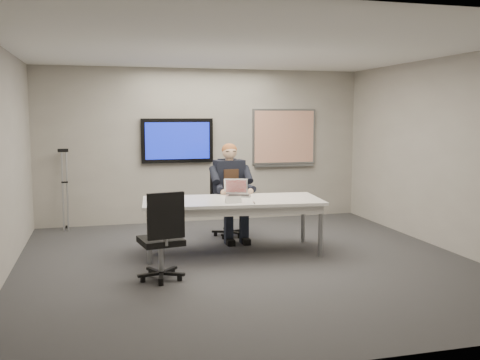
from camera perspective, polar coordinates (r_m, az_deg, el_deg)
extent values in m
cube|color=#333335|center=(7.22, 0.81, -8.81)|extent=(6.00, 6.00, 0.02)
cube|color=white|center=(7.00, 0.85, 13.83)|extent=(6.00, 6.00, 0.02)
cube|color=#9B958C|center=(9.89, -3.86, 3.68)|extent=(6.00, 0.02, 2.80)
cube|color=#9B958C|center=(4.18, 11.96, -0.93)|extent=(6.00, 0.02, 2.80)
cube|color=#9B958C|center=(8.30, 21.24, 2.60)|extent=(0.02, 6.00, 2.80)
cube|color=white|center=(7.59, -0.83, -2.22)|extent=(2.59, 1.28, 0.04)
cube|color=silver|center=(7.60, -0.83, -2.84)|extent=(2.48, 1.17, 0.10)
cylinder|color=gray|center=(7.15, -9.66, -6.04)|extent=(0.06, 0.06, 0.73)
cylinder|color=gray|center=(7.50, 8.58, -5.41)|extent=(0.06, 0.06, 0.73)
cylinder|color=gray|center=(8.01, -9.62, -4.64)|extent=(0.06, 0.06, 0.73)
cylinder|color=gray|center=(8.32, 6.74, -4.15)|extent=(0.06, 0.06, 0.73)
cube|color=black|center=(9.75, -6.70, 4.19)|extent=(1.30, 0.08, 0.80)
cube|color=#0D1994|center=(9.71, -6.66, 4.18)|extent=(1.16, 0.01, 0.66)
cube|color=gray|center=(10.26, 4.72, 4.63)|extent=(1.25, 0.04, 1.05)
cube|color=silver|center=(10.24, 4.76, 4.63)|extent=(1.18, 0.01, 0.98)
cube|color=gray|center=(10.27, 4.75, 1.56)|extent=(1.18, 0.05, 0.04)
cylinder|color=gray|center=(8.69, -1.20, -4.22)|extent=(0.06, 0.06, 0.36)
cube|color=black|center=(8.66, -1.20, -3.06)|extent=(0.58, 0.58, 0.07)
cube|color=black|center=(8.79, -1.97, -0.75)|extent=(0.41, 0.18, 0.52)
cylinder|color=gray|center=(6.50, -8.42, -8.02)|extent=(0.06, 0.06, 0.37)
cube|color=black|center=(6.46, -8.45, -6.43)|extent=(0.55, 0.55, 0.07)
cube|color=black|center=(6.18, -7.90, -3.80)|extent=(0.44, 0.13, 0.54)
cube|color=black|center=(8.56, -1.17, -0.01)|extent=(0.49, 0.31, 0.64)
cube|color=#3B2618|center=(8.43, -0.95, 0.10)|extent=(0.25, 0.05, 0.31)
sphere|color=#EDBA91|center=(8.49, -1.12, 3.02)|extent=(0.23, 0.23, 0.23)
ellipsoid|color=brown|center=(8.50, -1.15, 3.25)|extent=(0.24, 0.24, 0.20)
cube|color=#ADADB0|center=(7.83, -0.16, -1.71)|extent=(0.41, 0.34, 0.02)
cube|color=black|center=(7.82, -0.14, -1.65)|extent=(0.34, 0.25, 0.00)
cube|color=#ADADB0|center=(7.96, -0.44, -0.67)|extent=(0.36, 0.19, 0.23)
cube|color=#B11214|center=(7.96, -0.43, -0.65)|extent=(0.31, 0.16, 0.19)
cylinder|color=black|center=(7.25, 1.52, -2.43)|extent=(0.04, 0.15, 0.01)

